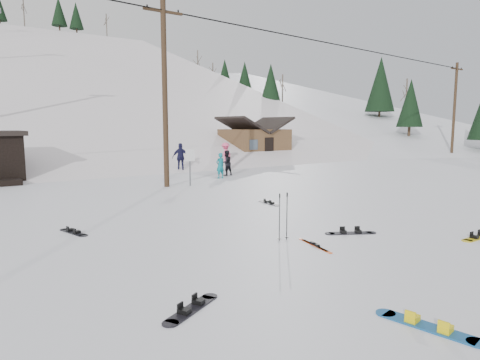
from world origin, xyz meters
TOP-DOWN VIEW (x-y plane):
  - ground at (0.00, 0.00)m, footprint 200.00×200.00m
  - ski_slope at (0.00, 55.00)m, footprint 60.00×85.24m
  - ridge_right at (38.00, 50.00)m, footprint 45.66×93.98m
  - treeline_right at (36.00, 42.00)m, footprint 20.00×60.00m
  - utility_pole at (2.00, 14.00)m, footprint 2.00×0.26m
  - utility_pole_right at (34.00, 17.00)m, footprint 2.00×0.26m
  - trail_sign at (3.10, 13.58)m, footprint 0.50×0.09m
  - cabin at (15.00, 24.00)m, footprint 5.39×4.40m
  - hero_snowboard at (-1.29, -1.99)m, footprint 0.56×1.65m
  - hero_skis at (0.47, 2.18)m, footprint 0.40×1.44m
  - ski_poles at (0.17, 3.06)m, footprint 0.35×0.09m
  - board_scatter_a at (-3.91, 0.64)m, footprint 1.30×0.81m
  - board_scatter_b at (-4.20, 7.08)m, footprint 0.51×1.28m
  - board_scatter_d at (2.20, 2.49)m, footprint 1.32×0.88m
  - board_scatter_e at (4.67, 0.18)m, footprint 1.45×0.27m
  - board_scatter_f at (3.25, 7.45)m, footprint 0.34×1.32m
  - skier_teal at (5.99, 15.32)m, footprint 0.56×0.39m
  - skier_dark at (7.06, 16.29)m, footprint 0.75×0.58m
  - skier_pink at (9.87, 20.68)m, footprint 1.30×0.99m
  - skier_navy at (5.72, 19.67)m, footprint 1.20×0.91m

SIDE VIEW (x-z plane):
  - ski_slope at x=0.00m, z-range -44.99..20.99m
  - ridge_right at x=38.00m, z-range -38.30..16.30m
  - ground at x=0.00m, z-range 0.00..0.00m
  - treeline_right at x=36.00m, z-range -5.00..5.00m
  - hero_skis at x=0.47m, z-range -0.02..0.06m
  - board_scatter_b at x=-4.20m, z-range -0.02..0.07m
  - board_scatter_f at x=3.25m, z-range -0.02..0.07m
  - board_scatter_a at x=-3.91m, z-range -0.02..0.08m
  - board_scatter_e at x=4.67m, z-range -0.02..0.08m
  - board_scatter_d at x=2.20m, z-range -0.03..0.08m
  - hero_snowboard at x=-1.29m, z-range -0.03..0.09m
  - ski_poles at x=0.17m, z-range 0.02..1.29m
  - skier_teal at x=5.99m, z-range 0.00..1.46m
  - skier_dark at x=7.06m, z-range 0.00..1.53m
  - skier_pink at x=9.87m, z-range 0.00..1.79m
  - skier_navy at x=5.72m, z-range 0.00..1.89m
  - trail_sign at x=3.10m, z-range 0.35..2.20m
  - cabin at x=15.00m, z-range -0.40..3.37m
  - utility_pole at x=2.00m, z-range 0.18..9.18m
  - utility_pole_right at x=34.00m, z-range 0.18..9.18m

